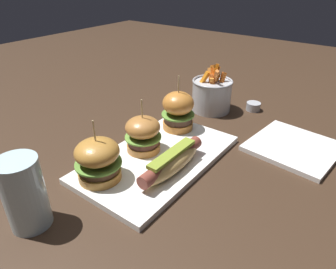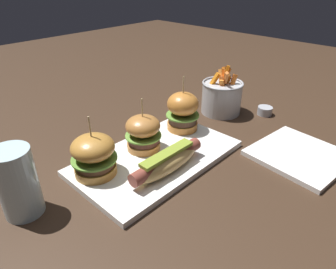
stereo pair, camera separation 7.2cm
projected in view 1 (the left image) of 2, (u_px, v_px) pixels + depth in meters
ground_plane at (158, 161)px, 0.72m from camera, size 3.00×3.00×0.00m
platter_main at (158, 158)px, 0.72m from camera, size 0.39×0.23×0.01m
hot_dog at (172, 162)px, 0.65m from camera, size 0.20×0.05×0.05m
slider_left at (98, 159)px, 0.62m from camera, size 0.10×0.10×0.14m
slider_center at (143, 134)px, 0.71m from camera, size 0.09×0.09×0.13m
slider_right at (178, 110)px, 0.81m from camera, size 0.09×0.09×0.15m
fries_bucket at (212, 94)px, 0.95m from camera, size 0.13×0.13×0.15m
sauce_ramekin at (253, 106)px, 0.96m from camera, size 0.04×0.04×0.03m
side_plate at (294, 147)px, 0.76m from camera, size 0.22×0.22×0.01m
water_glass at (24, 194)px, 0.51m from camera, size 0.07×0.07×0.14m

